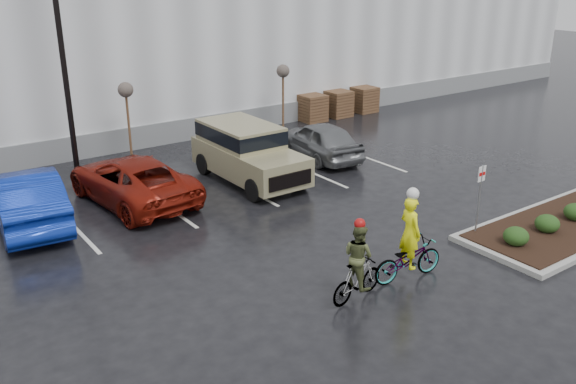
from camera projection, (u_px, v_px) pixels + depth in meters
ground at (385, 276)px, 15.60m from camera, size 120.00×120.00×0.00m
warehouse at (85, 44)px, 31.01m from camera, size 60.50×15.50×7.20m
lamppost at (58, 21)px, 20.52m from camera, size 0.50×1.00×9.22m
sapling_mid at (126, 94)px, 23.69m from camera, size 0.60×0.60×3.20m
sapling_east at (283, 75)px, 27.79m from camera, size 0.60×0.60×3.20m
pallet_stack_a at (312, 108)px, 30.64m from camera, size 1.20×1.20×1.35m
pallet_stack_b at (338, 104)px, 31.57m from camera, size 1.20×1.20×1.35m
pallet_stack_c at (364, 99)px, 32.55m from camera, size 1.20×1.20×1.35m
curb_island at (574, 222)px, 18.64m from camera, size 8.00×3.00×0.15m
mulch_bed at (574, 219)px, 18.61m from camera, size 7.60×2.60×0.04m
shrub_a at (516, 236)px, 16.88m from camera, size 0.70×0.70×0.52m
shrub_b at (547, 224)px, 17.70m from camera, size 0.70×0.70×0.52m
shrub_c at (576, 212)px, 18.52m from camera, size 0.70×0.70×0.52m
fire_lane_sign at (480, 192)px, 17.33m from camera, size 0.30×0.05×2.20m
car_blue at (26, 198)px, 18.42m from camera, size 2.31×5.36×1.71m
car_red at (132, 180)px, 20.21m from camera, size 3.09×5.77×1.54m
suv_tan at (249, 154)px, 22.03m from camera, size 2.20×5.10×2.06m
car_grey at (320, 140)px, 24.80m from camera, size 2.37×4.67×1.52m
cyclist_hivis at (408, 252)px, 15.22m from camera, size 2.10×0.95×2.46m
cyclist_olive at (358, 270)px, 14.28m from camera, size 1.65×0.81×2.08m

